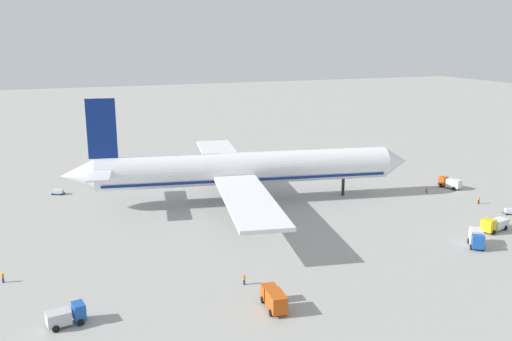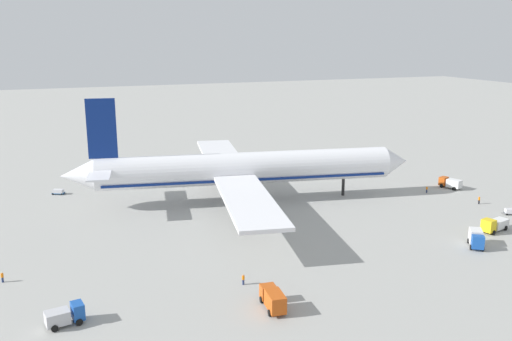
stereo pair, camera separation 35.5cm
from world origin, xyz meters
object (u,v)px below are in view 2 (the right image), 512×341
airliner (241,169)px  service_truck_2 (476,238)px  service_truck_0 (65,315)px  ground_worker_2 (2,277)px  ground_worker_0 (427,189)px  traffic_cone_1 (279,156)px  ground_worker_3 (479,200)px  ground_worker_4 (243,279)px  service_truck_1 (494,224)px  traffic_cone_0 (321,153)px  baggage_cart_0 (511,211)px  baggage_cart_1 (58,191)px  service_truck_3 (450,183)px  service_truck_4 (273,299)px

airliner → service_truck_2: size_ratio=14.86×
airliner → service_truck_0: airliner is taller
service_truck_2 → ground_worker_2: service_truck_2 is taller
ground_worker_0 → traffic_cone_1: (-16.98, 48.90, -0.55)m
ground_worker_3 → service_truck_2: bearing=-133.6°
ground_worker_0 → traffic_cone_1: 51.76m
ground_worker_4 → ground_worker_0: bearing=28.4°
airliner → service_truck_2: (29.41, -40.73, -5.74)m
traffic_cone_1 → service_truck_1: bearing=-80.9°
airliner → service_truck_0: size_ratio=15.37×
traffic_cone_0 → traffic_cone_1: 13.90m
service_truck_2 → baggage_cart_0: service_truck_2 is taller
baggage_cart_0 → baggage_cart_1: (-87.49, 49.52, -0.02)m
service_truck_3 → ground_worker_0: service_truck_3 is taller
service_truck_4 → ground_worker_4: size_ratio=3.76×
service_truck_2 → service_truck_4: bearing=-169.1°
ground_worker_0 → ground_worker_2: ground_worker_2 is taller
service_truck_0 → traffic_cone_0: size_ratio=9.19×
ground_worker_2 → service_truck_4: bearing=-32.5°
baggage_cart_1 → service_truck_1: bearing=-36.2°
service_truck_0 → service_truck_4: bearing=-12.0°
baggage_cart_0 → ground_worker_4: bearing=-169.9°
ground_worker_2 → service_truck_1: bearing=-6.1°
service_truck_2 → traffic_cone_0: (10.67, 78.96, -1.32)m
service_truck_0 → airliner: bearing=47.8°
traffic_cone_1 → airliner: bearing=-123.6°
service_truck_2 → baggage_cart_1: (-67.68, 61.11, -0.94)m
ground_worker_4 → service_truck_3: bearing=26.3°
airliner → traffic_cone_1: airliner is taller
service_truck_4 → service_truck_0: bearing=168.0°
service_truck_0 → baggage_cart_0: bearing=9.0°
service_truck_2 → ground_worker_2: 78.27m
service_truck_1 → baggage_cart_1: (-76.60, 56.09, -0.69)m
ground_worker_3 → baggage_cart_1: bearing=154.5°
service_truck_0 → baggage_cart_0: size_ratio=1.50×
baggage_cart_1 → traffic_cone_1: baggage_cart_1 is taller
service_truck_3 → service_truck_4: service_truck_4 is taller
service_truck_0 → ground_worker_4: service_truck_0 is taller
service_truck_2 → airliner: bearing=125.8°
airliner → service_truck_3: bearing=-9.2°
baggage_cart_0 → service_truck_1: bearing=-148.9°
baggage_cart_0 → traffic_cone_0: 67.98m
ground_worker_3 → service_truck_4: bearing=-155.4°
ground_worker_4 → ground_worker_3: bearing=17.3°
service_truck_3 → traffic_cone_1: 53.80m
baggage_cart_0 → traffic_cone_1: 72.36m
ground_worker_3 → ground_worker_4: bearing=-162.7°
ground_worker_4 → traffic_cone_0: size_ratio=3.02×
airliner → baggage_cart_1: (-38.27, 20.39, -6.67)m
ground_worker_2 → ground_worker_0: bearing=10.7°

